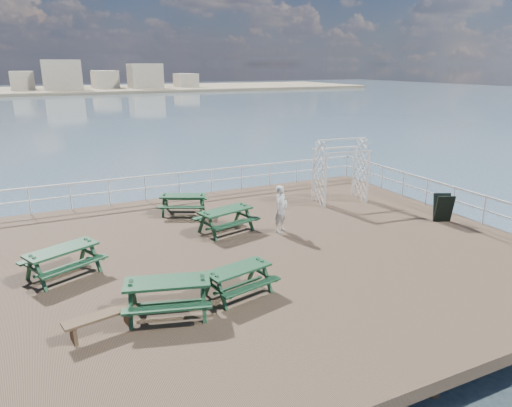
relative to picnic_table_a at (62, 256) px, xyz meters
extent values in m
cube|color=brown|center=(5.06, -0.61, -0.73)|extent=(18.00, 14.00, 0.30)
plane|color=#3B5164|center=(5.06, 39.39, -2.58)|extent=(300.00, 300.00, 0.00)
cube|color=tan|center=(20.06, 134.39, -2.18)|extent=(160.00, 40.00, 0.80)
cube|color=beige|center=(-2.94, 131.39, 0.72)|extent=(6.00, 8.00, 5.00)
cube|color=beige|center=(7.06, 131.39, 2.22)|extent=(10.00, 8.00, 8.00)
cube|color=beige|center=(19.06, 131.39, 0.72)|extent=(7.00, 8.00, 5.00)
cube|color=beige|center=(30.06, 131.39, 1.72)|extent=(9.00, 8.00, 7.00)
cube|color=beige|center=(43.06, 131.39, 0.22)|extent=(6.00, 8.00, 4.00)
cylinder|color=brown|center=(12.56, 4.89, -1.93)|extent=(0.36, 0.36, 2.10)
cube|color=silver|center=(5.06, 6.24, 0.47)|extent=(17.70, 0.07, 0.07)
cube|color=silver|center=(5.06, 6.24, -0.03)|extent=(17.70, 0.05, 0.05)
cube|color=silver|center=(13.91, -0.61, 0.47)|extent=(0.07, 13.70, 0.07)
cube|color=silver|center=(13.91, -0.61, -0.03)|extent=(0.05, 13.70, 0.05)
cube|color=#143921|center=(0.00, 0.00, 0.19)|extent=(1.99, 1.43, 0.06)
cube|color=#143921|center=(-0.26, 0.56, -0.11)|extent=(1.80, 1.01, 0.05)
cube|color=#143921|center=(0.26, -0.56, -0.11)|extent=(1.80, 1.01, 0.05)
cube|color=#143921|center=(-0.70, -0.32, -0.13)|extent=(0.70, 1.40, 0.06)
cube|color=#143921|center=(0.70, 0.32, -0.13)|extent=(0.70, 1.40, 0.06)
cube|color=#143921|center=(-0.83, -0.04, -0.19)|extent=(0.30, 0.52, 0.90)
cube|color=#143921|center=(-0.58, -0.60, -0.19)|extent=(0.30, 0.52, 0.90)
cube|color=#143921|center=(0.58, 0.60, -0.19)|extent=(0.30, 0.52, 0.90)
cube|color=#143921|center=(0.83, 0.04, -0.19)|extent=(0.30, 0.52, 0.90)
cube|color=#143921|center=(0.00, 0.00, -0.32)|extent=(1.54, 0.76, 0.06)
cube|color=#143921|center=(4.53, 3.88, 0.13)|extent=(1.84, 1.35, 0.06)
cube|color=#143921|center=(4.78, 4.40, -0.15)|extent=(1.66, 0.96, 0.05)
cube|color=#143921|center=(4.28, 3.36, -0.15)|extent=(1.66, 0.96, 0.05)
cube|color=#143921|center=(3.89, 4.19, -0.17)|extent=(0.67, 1.28, 0.06)
cube|color=#143921|center=(5.18, 3.57, -0.17)|extent=(0.67, 1.28, 0.06)
cube|color=#143921|center=(4.01, 4.45, -0.22)|extent=(0.28, 0.48, 0.84)
cube|color=#143921|center=(3.76, 3.93, -0.22)|extent=(0.28, 0.48, 0.84)
cube|color=#143921|center=(5.30, 3.83, -0.22)|extent=(0.28, 0.48, 0.84)
cube|color=#143921|center=(5.06, 3.31, -0.22)|extent=(0.28, 0.48, 0.84)
cube|color=#143921|center=(4.53, 3.88, -0.34)|extent=(1.41, 0.73, 0.06)
cube|color=#143921|center=(5.28, 1.33, 0.18)|extent=(1.97, 1.16, 0.06)
cube|color=#143921|center=(5.13, 1.93, -0.12)|extent=(1.86, 0.71, 0.05)
cube|color=#143921|center=(5.44, 0.73, -0.12)|extent=(1.86, 0.71, 0.05)
cube|color=#143921|center=(4.54, 1.14, -0.14)|extent=(0.45, 1.47, 0.06)
cube|color=#143921|center=(6.03, 1.52, -0.14)|extent=(0.45, 1.47, 0.06)
cube|color=#143921|center=(4.46, 1.44, -0.19)|extent=(0.21, 0.54, 0.90)
cube|color=#143921|center=(4.61, 0.84, -0.19)|extent=(0.21, 0.54, 0.90)
cube|color=#143921|center=(5.95, 1.82, -0.19)|extent=(0.21, 0.54, 0.90)
cube|color=#143921|center=(6.11, 1.22, -0.19)|extent=(0.21, 0.54, 0.90)
cube|color=#143921|center=(5.28, 1.33, -0.32)|extent=(1.62, 0.49, 0.06)
cube|color=#143921|center=(2.07, -3.16, 0.21)|extent=(2.06, 1.25, 0.06)
cube|color=#143921|center=(2.24, -2.54, -0.10)|extent=(1.93, 0.78, 0.05)
cube|color=#143921|center=(1.90, -3.78, -0.10)|extent=(1.93, 0.78, 0.05)
cube|color=#143921|center=(1.30, -2.94, -0.12)|extent=(0.50, 1.52, 0.06)
cube|color=#143921|center=(2.84, -3.38, -0.12)|extent=(0.50, 1.52, 0.06)
cube|color=#143921|center=(1.38, -2.63, -0.17)|extent=(0.23, 0.56, 0.94)
cube|color=#143921|center=(1.21, -3.25, -0.17)|extent=(0.23, 0.56, 0.94)
cube|color=#143921|center=(2.93, -3.07, -0.17)|extent=(0.23, 0.56, 0.94)
cube|color=#143921|center=(2.76, -3.69, -0.17)|extent=(0.23, 0.56, 0.94)
cube|color=#143921|center=(2.07, -3.16, -0.31)|extent=(1.67, 0.55, 0.06)
cube|color=#143921|center=(3.91, -2.99, 0.11)|extent=(1.77, 1.00, 0.06)
cube|color=#143921|center=(3.78, -2.45, -0.16)|extent=(1.67, 0.60, 0.05)
cube|color=#143921|center=(4.03, -3.53, -0.16)|extent=(1.67, 0.60, 0.05)
cube|color=#143921|center=(3.23, -3.14, -0.18)|extent=(0.37, 1.32, 0.06)
cube|color=#143921|center=(4.58, -2.83, -0.18)|extent=(0.37, 1.32, 0.06)
cube|color=#143921|center=(3.17, -2.87, -0.23)|extent=(0.18, 0.48, 0.81)
cube|color=#143921|center=(3.29, -3.41, -0.23)|extent=(0.18, 0.48, 0.81)
cube|color=#143921|center=(4.52, -2.56, -0.23)|extent=(0.18, 0.48, 0.81)
cube|color=#143921|center=(4.64, -3.10, -0.23)|extent=(0.18, 0.48, 0.81)
cube|color=#143921|center=(3.91, -2.99, -0.35)|extent=(1.46, 0.40, 0.06)
cube|color=brown|center=(0.55, -3.35, -0.16)|extent=(1.59, 0.67, 0.06)
cube|color=brown|center=(-0.01, -3.47, -0.38)|extent=(0.14, 0.34, 0.39)
cube|color=brown|center=(1.12, -3.23, -0.38)|extent=(0.14, 0.34, 0.39)
cube|color=silver|center=(9.95, 2.30, 0.49)|extent=(0.09, 0.09, 2.13)
cube|color=silver|center=(10.07, 3.36, 0.49)|extent=(0.09, 0.09, 2.13)
cube|color=silver|center=(11.90, 2.09, 0.49)|extent=(0.09, 0.09, 2.13)
cube|color=silver|center=(12.01, 3.15, 0.49)|extent=(0.09, 0.09, 2.13)
cube|color=silver|center=(10.92, 2.19, 1.59)|extent=(2.13, 0.30, 0.07)
cube|color=silver|center=(11.04, 3.25, 1.59)|extent=(2.13, 0.30, 0.07)
cube|color=silver|center=(10.98, 2.72, 2.05)|extent=(2.13, 0.29, 0.06)
cube|color=black|center=(12.82, -1.18, -0.07)|extent=(0.69, 0.50, 1.04)
cube|color=black|center=(12.91, -0.98, -0.07)|extent=(0.69, 0.50, 1.04)
imported|color=silver|center=(6.98, 0.50, 0.24)|extent=(0.71, 0.63, 1.64)
camera|label=1|loc=(-0.10, -12.53, 4.97)|focal=32.00mm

